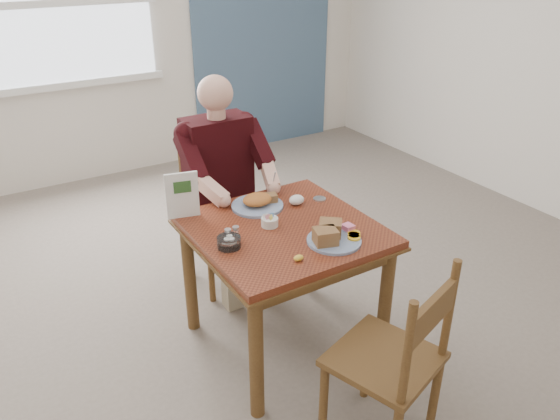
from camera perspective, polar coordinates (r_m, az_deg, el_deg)
floor at (r=3.24m, az=0.36°, el=-13.48°), size 6.00×6.00×0.00m
wall_back at (r=5.32m, az=-17.78°, el=18.00°), size 5.50×0.00×5.50m
accent_panel at (r=5.90m, az=-1.74°, el=19.91°), size 1.60×0.02×2.80m
lemon_wedge at (r=2.53m, az=1.94°, el=-5.03°), size 0.05×0.04×0.03m
napkin at (r=3.04m, az=1.74°, el=1.06°), size 0.10×0.09×0.06m
metal_dish at (r=3.11m, az=4.15°, el=1.16°), size 0.08×0.08×0.01m
window at (r=5.18m, az=-22.48°, el=19.35°), size 1.72×0.04×1.42m
table at (r=2.87m, az=0.40°, el=-3.70°), size 0.92×0.92×0.75m
chair_far at (r=3.57m, az=-6.36°, el=-0.38°), size 0.42×0.42×0.95m
chair_near at (r=2.45m, az=11.82°, el=-15.22°), size 0.53×0.53×0.95m
diner at (r=3.36m, az=-5.98°, el=4.08°), size 0.53×0.56×1.39m
near_plate at (r=2.68m, az=5.43°, el=-2.66°), size 0.36×0.36×0.09m
far_plate at (r=3.01m, az=-2.28°, el=0.83°), size 0.35×0.35×0.08m
caddy at (r=2.82m, az=-1.09°, el=-1.24°), size 0.09×0.09×0.07m
shakers at (r=2.68m, az=-5.04°, el=-2.57°), size 0.08×0.04×0.08m
creamer at (r=2.64m, az=-5.36°, el=-3.35°), size 0.15×0.15×0.05m
menu at (r=2.91m, az=-10.17°, el=1.55°), size 0.17×0.05×0.25m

